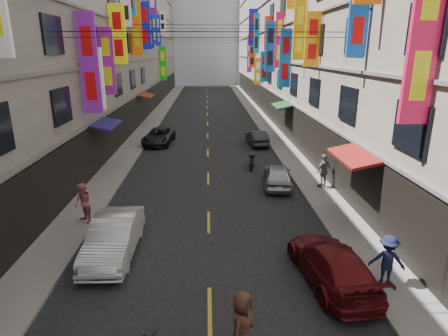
{
  "coord_description": "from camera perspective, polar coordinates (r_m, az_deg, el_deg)",
  "views": [
    {
      "loc": [
        0.01,
        2.74,
        7.28
      ],
      "look_at": [
        0.39,
        11.29,
        4.61
      ],
      "focal_mm": 30.0,
      "sensor_mm": 36.0,
      "label": 1
    }
  ],
  "objects": [
    {
      "name": "sidewalk_right",
      "position": [
        40.37,
        6.08,
        6.92
      ],
      "size": [
        2.0,
        90.0,
        0.12
      ],
      "primitive_type": "cube",
      "color": "slate",
      "rests_on": "ground"
    },
    {
      "name": "building_row_left",
      "position": [
        41.11,
        -20.72,
        19.36
      ],
      "size": [
        10.14,
        90.0,
        19.0
      ],
      "color": "gray",
      "rests_on": "ground"
    },
    {
      "name": "car_right_near",
      "position": [
        13.09,
        16.07,
        -13.85
      ],
      "size": [
        2.34,
        4.7,
        1.31
      ],
      "primitive_type": "imported",
      "rotation": [
        0.0,
        0.0,
        3.25
      ],
      "color": "#5B0F14",
      "rests_on": "ground"
    },
    {
      "name": "pedestrian_crossing",
      "position": [
        9.9,
        2.71,
        -22.78
      ],
      "size": [
        0.93,
        1.06,
        1.82
      ],
      "primitive_type": "imported",
      "rotation": [
        0.0,
        0.0,
        1.13
      ],
      "color": "#44281B",
      "rests_on": "ground"
    },
    {
      "name": "sidewalk_left",
      "position": [
        40.37,
        -11.14,
        6.7
      ],
      "size": [
        2.0,
        90.0,
        0.12
      ],
      "primitive_type": "cube",
      "color": "slate",
      "rests_on": "ground"
    },
    {
      "name": "street_awnings",
      "position": [
        23.69,
        -5.61,
        6.83
      ],
      "size": [
        13.99,
        35.2,
        0.41
      ],
      "color": "#15511A",
      "rests_on": "ground"
    },
    {
      "name": "lane_markings",
      "position": [
        36.98,
        -2.52,
        5.96
      ],
      "size": [
        0.12,
        80.2,
        0.01
      ],
      "color": "gold",
      "rests_on": "ground"
    },
    {
      "name": "scooter_far_right",
      "position": [
        24.36,
        4.24,
        0.97
      ],
      "size": [
        0.58,
        1.8,
        1.14
      ],
      "rotation": [
        0.0,
        0.0,
        2.99
      ],
      "color": "black",
      "rests_on": "ground"
    },
    {
      "name": "building_row_right",
      "position": [
        41.11,
        15.34,
        19.83
      ],
      "size": [
        10.14,
        90.0,
        19.0
      ],
      "color": "gray",
      "rests_on": "ground"
    },
    {
      "name": "shop_signage",
      "position": [
        32.15,
        -2.97,
        20.53
      ],
      "size": [
        14.0,
        55.0,
        11.72
      ],
      "color": "#0D279B",
      "rests_on": "ground"
    },
    {
      "name": "pedestrian_rfar",
      "position": [
        21.17,
        14.93,
        -0.39
      ],
      "size": [
        1.26,
        1.11,
        1.87
      ],
      "primitive_type": "imported",
      "rotation": [
        0.0,
        0.0,
        3.7
      ],
      "color": "slate",
      "rests_on": "sidewalk_right"
    },
    {
      "name": "pedestrian_rnear",
      "position": [
        13.26,
        23.63,
        -12.72
      ],
      "size": [
        1.22,
        0.89,
        1.69
      ],
      "primitive_type": "imported",
      "rotation": [
        0.0,
        0.0,
        2.81
      ],
      "color": "#121632",
      "rests_on": "sidewalk_right"
    },
    {
      "name": "car_right_mid",
      "position": [
        21.22,
        8.17,
        -1.1
      ],
      "size": [
        2.01,
        3.93,
        1.28
      ],
      "primitive_type": "imported",
      "rotation": [
        0.0,
        0.0,
        3.0
      ],
      "color": "#B6B6BB",
      "rests_on": "ground"
    },
    {
      "name": "car_right_far",
      "position": [
        30.48,
        5.06,
        4.59
      ],
      "size": [
        1.58,
        3.72,
        1.19
      ],
      "primitive_type": "imported",
      "rotation": [
        0.0,
        0.0,
        3.23
      ],
      "color": "#282930",
      "rests_on": "ground"
    },
    {
      "name": "car_left_mid",
      "position": [
        14.64,
        -16.47,
        -10.06
      ],
      "size": [
        1.57,
        4.43,
        1.46
      ],
      "primitive_type": "imported",
      "rotation": [
        0.0,
        0.0,
        -0.01
      ],
      "color": "silver",
      "rests_on": "ground"
    },
    {
      "name": "overhead_cables",
      "position": [
        27.3,
        -2.73,
        20.49
      ],
      "size": [
        14.0,
        38.04,
        1.24
      ],
      "color": "black",
      "rests_on": "ground"
    },
    {
      "name": "pedestrian_lfar",
      "position": [
        17.33,
        -20.62,
        -5.05
      ],
      "size": [
        1.03,
        1.04,
        1.79
      ],
      "primitive_type": "imported",
      "rotation": [
        0.0,
        0.0,
        -0.83
      ],
      "color": "#C86976",
      "rests_on": "sidewalk_left"
    },
    {
      "name": "haze_block",
      "position": [
        89.34,
        -2.7,
        19.7
      ],
      "size": [
        18.0,
        8.0,
        22.0
      ],
      "primitive_type": "cube",
      "color": "silver",
      "rests_on": "ground"
    },
    {
      "name": "car_left_far",
      "position": [
        31.23,
        -9.89,
        4.78
      ],
      "size": [
        2.51,
        4.75,
        1.27
      ],
      "primitive_type": "imported",
      "rotation": [
        0.0,
        0.0,
        -0.09
      ],
      "color": "black",
      "rests_on": "ground"
    }
  ]
}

